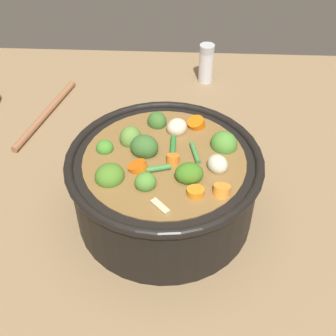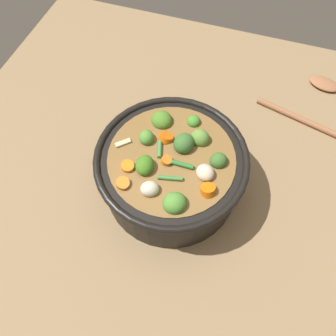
{
  "view_description": "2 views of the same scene",
  "coord_description": "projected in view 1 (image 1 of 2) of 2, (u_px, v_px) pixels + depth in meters",
  "views": [
    {
      "loc": [
        0.48,
        0.03,
        0.54
      ],
      "look_at": [
        0.01,
        0.01,
        0.11
      ],
      "focal_mm": 46.59,
      "sensor_mm": 36.0,
      "label": 1
    },
    {
      "loc": [
        -0.09,
        0.29,
        0.62
      ],
      "look_at": [
        0.0,
        0.01,
        0.09
      ],
      "focal_mm": 33.92,
      "sensor_mm": 36.0,
      "label": 2
    }
  ],
  "objects": [
    {
      "name": "ground_plane",
      "position": [
        165.0,
        212.0,
        0.72
      ],
      "size": [
        1.1,
        1.1,
        0.0
      ],
      "primitive_type": "plane",
      "color": "#8C704C"
    },
    {
      "name": "wooden_spoon",
      "position": [
        14.0,
        107.0,
        0.93
      ],
      "size": [
        0.24,
        0.21,
        0.02
      ],
      "color": "#9A6340",
      "rests_on": "ground_plane"
    },
    {
      "name": "salt_shaker",
      "position": [
        206.0,
        63.0,
        0.99
      ],
      "size": [
        0.03,
        0.03,
        0.09
      ],
      "color": "silver",
      "rests_on": "ground_plane"
    },
    {
      "name": "cooking_pot",
      "position": [
        165.0,
        184.0,
        0.67
      ],
      "size": [
        0.29,
        0.29,
        0.14
      ],
      "color": "black",
      "rests_on": "ground_plane"
    }
  ]
}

